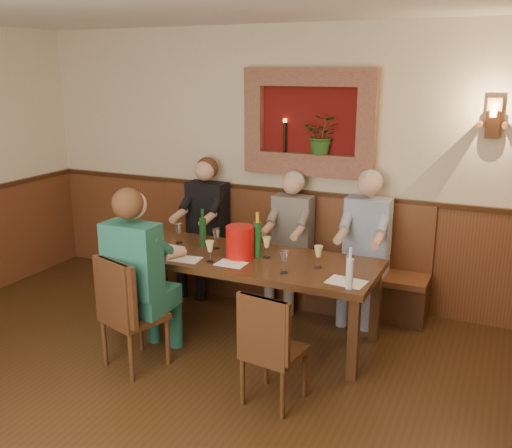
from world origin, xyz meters
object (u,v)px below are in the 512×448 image
at_px(person_bench_mid, 289,251).
at_px(wine_bottle_green_b, 203,231).
at_px(chair_near_right, 273,370).
at_px(bench, 282,268).
at_px(wine_bottle_green_a, 257,239).
at_px(person_chair_front, 141,290).
at_px(water_bottle, 350,272).
at_px(person_bench_right, 364,258).
at_px(person_bench_left, 204,236).
at_px(spittoon_bucket, 240,242).
at_px(dining_table, 244,264).
at_px(chair_near_left, 134,335).

distance_m(person_bench_mid, wine_bottle_green_b, 0.98).
distance_m(chair_near_right, wine_bottle_green_b, 1.69).
bearing_deg(bench, wine_bottle_green_a, -82.72).
height_order(person_chair_front, wine_bottle_green_b, person_chair_front).
height_order(wine_bottle_green_a, water_bottle, wine_bottle_green_a).
bearing_deg(chair_near_right, person_chair_front, -178.80).
xyz_separation_m(person_bench_right, wine_bottle_green_a, (-0.77, -0.79, 0.32)).
bearing_deg(wine_bottle_green_a, person_chair_front, -129.00).
relative_size(person_chair_front, wine_bottle_green_b, 4.20).
xyz_separation_m(person_chair_front, wine_bottle_green_b, (0.07, 0.91, 0.27)).
xyz_separation_m(person_bench_left, person_bench_mid, (1.00, 0.00, -0.04)).
bearing_deg(person_bench_mid, wine_bottle_green_a, -90.10).
bearing_deg(wine_bottle_green_b, person_bench_left, 119.20).
bearing_deg(spittoon_bucket, wine_bottle_green_a, 31.87).
bearing_deg(dining_table, chair_near_right, -53.71).
distance_m(person_bench_right, water_bottle, 1.23).
height_order(person_bench_right, water_bottle, person_bench_right).
distance_m(person_bench_left, person_chair_front, 1.64).
bearing_deg(person_chair_front, person_bench_right, 48.20).
distance_m(chair_near_right, person_bench_mid, 1.87).
bearing_deg(dining_table, person_bench_left, 136.46).
distance_m(dining_table, wine_bottle_green_b, 0.55).
distance_m(dining_table, person_bench_mid, 0.85).
relative_size(person_bench_left, spittoon_bucket, 5.11).
bearing_deg(wine_bottle_green_b, spittoon_bucket, -19.27).
bearing_deg(dining_table, spittoon_bucket, -119.18).
height_order(chair_near_left, person_chair_front, person_chair_front).
height_order(bench, wine_bottle_green_a, wine_bottle_green_a).
relative_size(chair_near_right, wine_bottle_green_b, 2.47).
relative_size(person_bench_right, water_bottle, 4.45).
xyz_separation_m(dining_table, wine_bottle_green_b, (-0.49, 0.13, 0.22)).
bearing_deg(wine_bottle_green_a, water_bottle, -22.79).
height_order(person_chair_front, wine_bottle_green_a, person_chair_front).
bearing_deg(person_chair_front, chair_near_left, -92.66).
bearing_deg(chair_near_left, person_bench_left, 118.04).
xyz_separation_m(person_bench_mid, person_chair_front, (-0.67, -1.61, 0.05)).
height_order(person_bench_left, wine_bottle_green_a, person_bench_left).
xyz_separation_m(person_chair_front, water_bottle, (1.62, 0.43, 0.26)).
bearing_deg(chair_near_left, person_bench_right, 67.91).
bearing_deg(person_bench_left, dining_table, -43.54).
bearing_deg(wine_bottle_green_b, person_bench_mid, 49.54).
bearing_deg(person_bench_right, person_bench_mid, 179.83).
xyz_separation_m(spittoon_bucket, wine_bottle_green_a, (0.13, 0.08, 0.03)).
relative_size(person_bench_mid, person_chair_front, 0.92).
relative_size(chair_near_left, spittoon_bucket, 3.36).
bearing_deg(chair_near_left, wine_bottle_green_a, 72.40).
bearing_deg(person_bench_right, wine_bottle_green_b, -152.87).
distance_m(person_bench_mid, person_chair_front, 1.75).
height_order(dining_table, wine_bottle_green_b, wine_bottle_green_b).
bearing_deg(person_chair_front, wine_bottle_green_b, 85.74).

